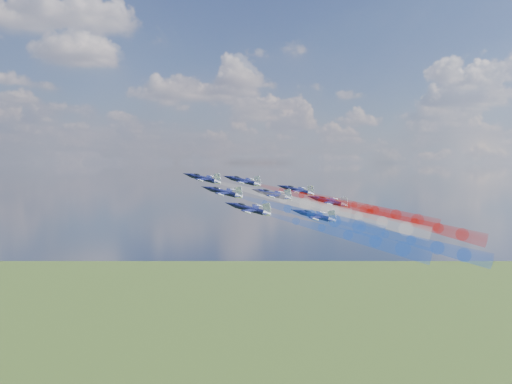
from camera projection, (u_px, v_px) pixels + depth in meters
jet_lead at (203, 178)px, 158.25m from camera, size 15.36×15.37×6.62m
trail_lead at (283, 199)px, 152.14m from camera, size 29.07×28.00×12.37m
jet_inner_left at (224, 192)px, 146.91m from camera, size 15.36×15.37×6.62m
trail_inner_left at (311, 215)px, 140.80m from camera, size 29.07×28.00×12.37m
jet_inner_right at (243, 181)px, 162.73m from camera, size 15.36×15.37×6.62m
trail_inner_right at (323, 201)px, 156.62m from camera, size 29.07×28.00×12.37m
jet_outer_left at (250, 209)px, 132.70m from camera, size 15.36×15.37×6.62m
trail_outer_left at (348, 235)px, 126.59m from camera, size 29.07×28.00×12.37m
jet_center_third at (273, 194)px, 152.83m from camera, size 15.36×15.37×6.62m
trail_center_third at (359, 216)px, 146.72m from camera, size 29.07×28.00×12.37m
jet_outer_right at (297, 190)px, 169.89m from camera, size 15.36×15.37×6.62m
trail_outer_right at (375, 210)px, 163.78m from camera, size 29.07×28.00×12.37m
jet_rear_left at (315, 216)px, 140.16m from camera, size 15.36×15.37×6.62m
trail_rear_left at (411, 241)px, 134.05m from camera, size 29.07×28.00×12.37m
jet_rear_right at (329, 201)px, 156.89m from camera, size 15.36×15.37×6.62m
trail_rear_right at (415, 223)px, 150.78m from camera, size 29.07×28.00×12.37m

